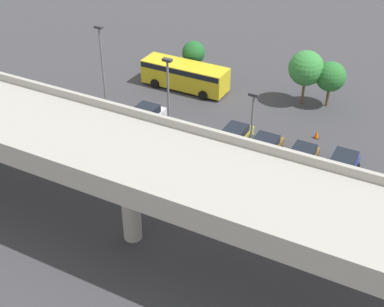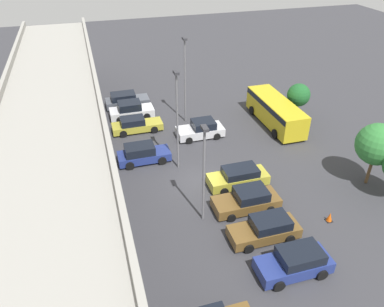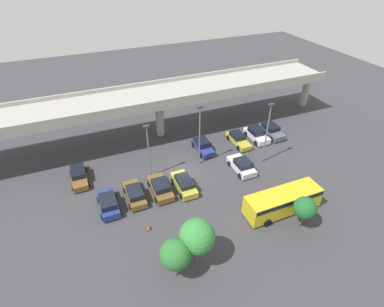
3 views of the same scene
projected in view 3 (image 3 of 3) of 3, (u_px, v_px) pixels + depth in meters
name	position (u px, v px, depth m)	size (l,w,h in m)	color
ground_plane	(186.00, 173.00, 38.01)	(115.13, 115.13, 0.00)	#38383D
highway_overpass	(158.00, 97.00, 42.27)	(54.92, 7.11, 7.31)	#9E9B93
parked_car_0	(79.00, 175.00, 36.54)	(1.99, 4.88, 1.53)	brown
parked_car_1	(108.00, 203.00, 32.55)	(2.10, 4.40, 1.63)	navy
parked_car_2	(135.00, 194.00, 33.83)	(2.05, 4.60, 1.56)	brown
parked_car_3	(160.00, 187.00, 34.76)	(2.19, 4.75, 1.59)	brown
parked_car_4	(184.00, 184.00, 35.27)	(2.06, 4.67, 1.52)	gold
parked_car_5	(203.00, 146.00, 41.87)	(2.04, 4.41, 1.61)	navy
parked_car_6	(242.00, 165.00, 38.18)	(2.25, 4.39, 1.61)	silver
parked_car_7	(238.00, 139.00, 43.41)	(1.97, 4.83, 1.47)	gold
parked_car_8	(257.00, 134.00, 44.31)	(2.23, 4.48, 1.73)	silver
parked_car_9	(271.00, 130.00, 45.26)	(2.17, 4.65, 1.63)	#515660
shuttle_bus	(283.00, 200.00, 31.88)	(8.47, 2.83, 2.52)	gold
lamp_post_near_aisle	(148.00, 147.00, 35.20)	(0.70, 0.35, 7.24)	slate
lamp_post_mid_lot	(267.00, 130.00, 37.29)	(0.70, 0.35, 8.47)	slate
lamp_post_by_overpass	(200.00, 132.00, 36.96)	(0.70, 0.35, 8.37)	slate
tree_front_left	(176.00, 254.00, 24.70)	(2.70, 2.70, 4.29)	brown
tree_front_centre	(197.00, 237.00, 25.46)	(3.17, 3.17, 5.10)	brown
tree_front_right	(305.00, 208.00, 29.40)	(2.30, 2.30, 3.79)	brown
traffic_cone	(149.00, 227.00, 30.39)	(0.44, 0.44, 0.70)	black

